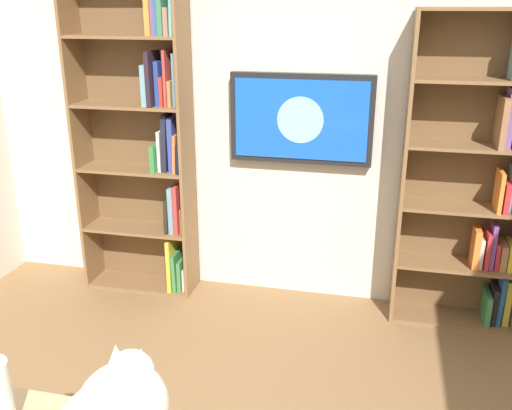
% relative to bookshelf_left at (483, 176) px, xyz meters
% --- Properties ---
extents(wall_back, '(4.52, 0.06, 2.70)m').
position_rel_bookshelf_left_xyz_m(wall_back, '(1.19, -0.17, 0.36)').
color(wall_back, beige).
rests_on(wall_back, ground).
extents(bookshelf_left, '(0.78, 0.28, 1.97)m').
position_rel_bookshelf_left_xyz_m(bookshelf_left, '(0.00, 0.00, 0.00)').
color(bookshelf_left, brown).
rests_on(bookshelf_left, ground).
extents(bookshelf_right, '(0.80, 0.28, 2.24)m').
position_rel_bookshelf_left_xyz_m(bookshelf_right, '(2.20, -0.00, 0.15)').
color(bookshelf_right, brown).
rests_on(bookshelf_right, ground).
extents(wall_mounted_tv, '(0.93, 0.07, 0.58)m').
position_rel_bookshelf_left_xyz_m(wall_mounted_tv, '(1.14, -0.08, 0.29)').
color(wall_mounted_tv, black).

